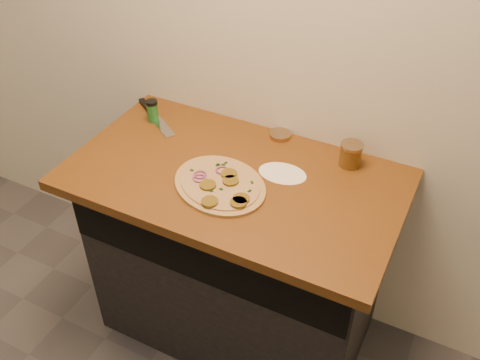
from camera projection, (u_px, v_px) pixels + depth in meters
The scene contains 8 objects.
cabinet at pixel (239, 258), 2.23m from camera, with size 1.10×0.60×0.86m, color black.
countertop at pixel (235, 178), 1.92m from camera, with size 1.20×0.70×0.04m, color brown.
pizza at pixel (220, 185), 1.85m from camera, with size 0.46×0.46×0.02m.
chefs_knife at pixel (153, 114), 2.21m from camera, with size 0.28×0.20×0.02m.
mason_jar_lid at pixel (280, 135), 2.09m from camera, with size 0.09×0.09×0.02m, color #9F805C.
salsa_jar at pixel (351, 154), 1.93m from camera, with size 0.08×0.08×0.09m.
spice_shaker at pixel (153, 111), 2.16m from camera, with size 0.05×0.05×0.09m.
flour_spill at pixel (282, 173), 1.91m from camera, with size 0.18×0.18×0.00m, color white.
Camera 1 is at (0.70, 0.09, 2.08)m, focal length 40.00 mm.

